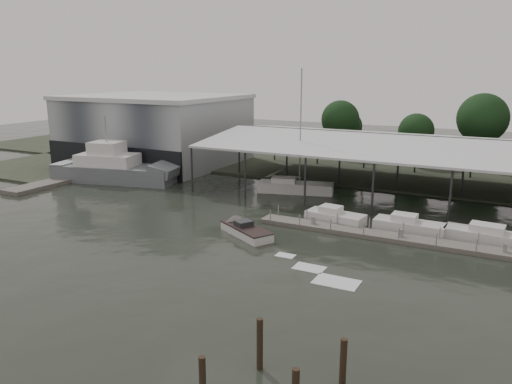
% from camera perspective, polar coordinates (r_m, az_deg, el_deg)
% --- Properties ---
extents(ground, '(200.00, 200.00, 0.00)m').
position_cam_1_polar(ground, '(40.95, -6.53, -6.69)').
color(ground, '#232921').
rests_on(ground, ground).
extents(land_strip_far, '(140.00, 30.00, 0.30)m').
position_cam_1_polar(land_strip_far, '(78.08, 10.92, 3.11)').
color(land_strip_far, '#373E2E').
rests_on(land_strip_far, ground).
extents(land_strip_west, '(20.00, 40.00, 0.30)m').
position_cam_1_polar(land_strip_west, '(88.37, -17.32, 3.96)').
color(land_strip_west, '#373E2E').
rests_on(land_strip_west, ground).
extents(storage_warehouse, '(24.50, 20.50, 10.50)m').
position_cam_1_polar(storage_warehouse, '(79.66, -11.41, 7.07)').
color(storage_warehouse, '#9DA2A7').
rests_on(storage_warehouse, ground).
extents(covered_boat_shed, '(58.24, 24.00, 6.96)m').
position_cam_1_polar(covered_boat_shed, '(60.39, 22.87, 4.98)').
color(covered_boat_shed, silver).
rests_on(covered_boat_shed, ground).
extents(trawler_dock, '(3.00, 18.00, 0.50)m').
position_cam_1_polar(trawler_dock, '(70.38, -20.61, 1.43)').
color(trawler_dock, '#67615A').
rests_on(trawler_dock, ground).
extents(floating_dock, '(28.00, 2.00, 1.40)m').
position_cam_1_polar(floating_dock, '(44.48, 17.47, -5.30)').
color(floating_dock, '#67615A').
rests_on(floating_dock, ground).
extents(grey_trawler, '(17.51, 8.62, 8.84)m').
position_cam_1_polar(grey_trawler, '(67.78, -15.72, 2.50)').
color(grey_trawler, slate).
rests_on(grey_trawler, ground).
extents(white_sailboat, '(9.23, 4.84, 14.62)m').
position_cam_1_polar(white_sailboat, '(59.58, 4.40, 0.58)').
color(white_sailboat, silver).
rests_on(white_sailboat, ground).
extents(speedboat_underway, '(15.87, 9.80, 2.00)m').
position_cam_1_polar(speedboat_underway, '(44.61, -1.47, -4.32)').
color(speedboat_underway, silver).
rests_on(speedboat_underway, ground).
extents(moored_cruiser_0, '(5.76, 2.85, 1.70)m').
position_cam_1_polar(moored_cruiser_0, '(48.16, 8.99, -2.85)').
color(moored_cruiser_0, silver).
rests_on(moored_cruiser_0, ground).
extents(moored_cruiser_1, '(6.24, 2.33, 1.70)m').
position_cam_1_polar(moored_cruiser_1, '(47.01, 17.05, -3.71)').
color(moored_cruiser_1, silver).
rests_on(moored_cruiser_1, ground).
extents(moored_cruiser_2, '(7.88, 2.89, 1.70)m').
position_cam_1_polar(moored_cruiser_2, '(46.47, 25.36, -4.67)').
color(moored_cruiser_2, silver).
rests_on(moored_cruiser_2, ground).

